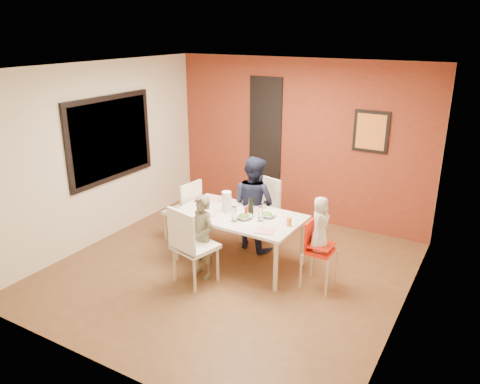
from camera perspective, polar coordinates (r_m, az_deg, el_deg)
The scene contains 35 objects.
ground at distance 6.51m, azimuth -1.34°, elevation -9.52°, with size 4.50×4.50×0.00m, color brown.
ceiling at distance 5.71m, azimuth -1.56°, elevation 14.90°, with size 4.50×4.50×0.02m, color white.
wall_back at distance 7.91m, azimuth 7.13°, elevation 6.16°, with size 4.50×0.02×2.70m, color beige.
wall_front at distance 4.35m, azimuth -17.16°, elevation -6.05°, with size 4.50×0.02×2.70m, color beige.
wall_left at distance 7.35m, azimuth -16.63°, elevation 4.47°, with size 0.02×4.50×2.70m, color beige.
wall_right at distance 5.23m, azimuth 20.14°, elevation -1.99°, with size 0.02×4.50×2.70m, color beige.
brick_accent_wall at distance 7.89m, azimuth 7.07°, elevation 6.13°, with size 4.50×0.02×2.70m, color maroon.
picture_window_frame at distance 7.42m, azimuth -15.51°, elevation 6.30°, with size 0.05×1.70×1.30m, color black.
picture_window_pane at distance 7.41m, azimuth -15.43°, elevation 6.29°, with size 0.02×1.55×1.15m, color black.
glassblock_strip at distance 8.09m, azimuth 3.13°, elevation 7.68°, with size 0.55×0.03×1.70m, color silver.
glassblock_surround at distance 8.08m, azimuth 3.12°, elevation 7.67°, with size 0.60×0.03×1.76m, color black.
art_print_frame at distance 7.43m, azimuth 15.69°, elevation 7.10°, with size 0.54×0.03×0.64m, color black.
art_print_canvas at distance 7.42m, azimuth 15.66°, elevation 7.08°, with size 0.44×0.01×0.54m, color orange.
dining_table at distance 6.44m, azimuth -0.17°, elevation -3.28°, with size 1.77×1.01×0.73m.
chair_near at distance 5.97m, azimuth -6.17°, elevation -6.14°, with size 0.59×0.59×1.05m.
chair_far at distance 7.12m, azimuth 2.79°, elevation -1.84°, with size 0.58×0.58×1.01m.
chair_left at distance 7.18m, azimuth -6.62°, elevation -1.97°, with size 0.50×0.50×0.97m.
high_chair at distance 5.99m, azimuth 9.37°, elevation -6.74°, with size 0.38×0.38×0.89m.
child_near at distance 6.15m, azimuth -4.62°, elevation -5.48°, with size 0.41×0.27×1.13m, color brown.
child_far at distance 6.88m, azimuth 1.69°, elevation -1.35°, with size 0.69×0.54×1.42m, color black.
toddler at distance 5.85m, azimuth 9.75°, elevation -3.82°, with size 0.34×0.22×0.70m, color beige.
plate_near_left at distance 6.37m, azimuth -4.26°, elevation -2.92°, with size 0.21×0.21×0.01m, color white.
plate_far_mid at distance 6.65m, azimuth 1.85°, elevation -1.88°, with size 0.24×0.24×0.01m, color silver.
plate_near_right at distance 5.92m, azimuth 3.08°, elevation -4.70°, with size 0.22×0.22×0.01m, color white.
plate_far_left at distance 6.98m, azimuth -2.62°, elevation -0.86°, with size 0.21×0.21×0.01m, color white.
salad_bowl_a at distance 6.27m, azimuth 0.46°, elevation -3.05°, with size 0.22×0.22×0.05m, color silver.
salad_bowl_b at distance 6.35m, azimuth 3.32°, elevation -2.80°, with size 0.22×0.22×0.05m, color white.
wine_bottle at distance 6.32m, azimuth 1.35°, elevation -1.89°, with size 0.07×0.07×0.25m, color black.
wine_glass_a at distance 6.17m, azimuth -0.72°, elevation -2.68°, with size 0.07×0.07×0.20m, color white.
wine_glass_b at distance 6.19m, azimuth 2.51°, elevation -2.67°, with size 0.07×0.07×0.20m, color white.
paper_towel_roll at distance 6.46m, azimuth -1.64°, elevation -1.21°, with size 0.13×0.13×0.30m, color silver.
condiment_red at distance 6.31m, azimuth 0.73°, elevation -2.45°, with size 0.04×0.04×0.15m, color red.
condiment_green at distance 6.37m, azimuth 1.48°, elevation -2.22°, with size 0.04×0.04×0.15m, color #306822.
condiment_brown at distance 6.38m, azimuth 1.08°, elevation -2.15°, with size 0.04×0.04×0.15m, color brown.
sippy_cup at distance 6.08m, azimuth 6.00°, elevation -3.62°, with size 0.06×0.06×0.11m, color orange.
Camera 1 is at (2.97, -4.85, 3.17)m, focal length 35.00 mm.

